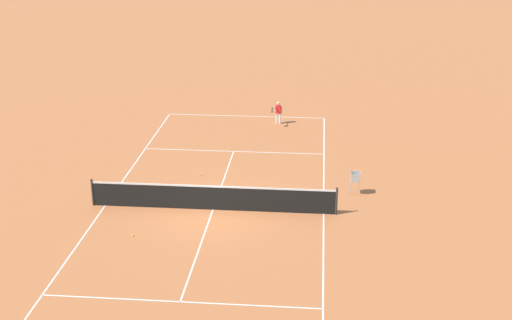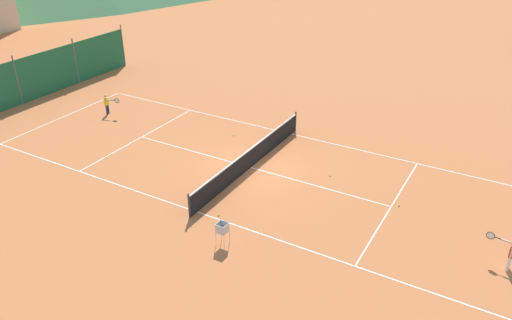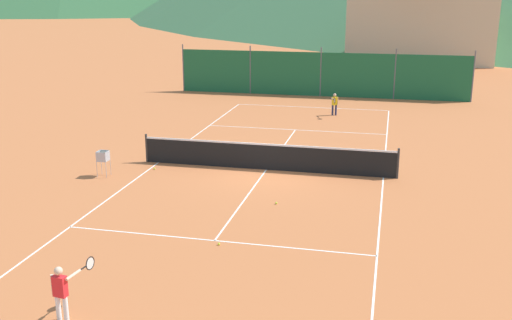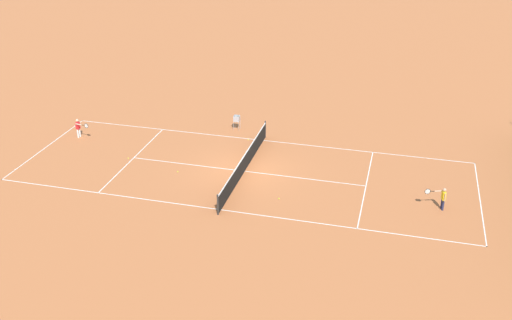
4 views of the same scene
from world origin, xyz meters
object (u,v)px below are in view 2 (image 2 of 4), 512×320
Objects in this scene: tennis_ball_near_corner at (330,176)px; tennis_ball_alley_left at (399,205)px; tennis_ball_far_corner at (219,215)px; player_near_service at (107,103)px; tennis_ball_by_net_left at (234,135)px; tennis_net at (251,158)px; player_far_service at (510,252)px; ball_hopper at (222,229)px.

tennis_ball_near_corner is 1.00× the size of tennis_ball_alley_left.
tennis_ball_near_corner is at bearing -27.07° from tennis_ball_far_corner.
player_near_service is 17.06× the size of tennis_ball_by_net_left.
tennis_net reaches higher than tennis_ball_near_corner.
player_far_service reaches higher than player_near_service.
tennis_ball_by_net_left is at bearing 44.89° from tennis_net.
ball_hopper is at bearing 167.46° from tennis_ball_near_corner.
tennis_net is 10.12m from player_near_service.
ball_hopper is at bearing -159.43° from tennis_net.
ball_hopper reaches higher than tennis_ball_alley_left.
tennis_ball_by_net_left is 1.00× the size of tennis_ball_alley_left.
player_near_service reaches higher than ball_hopper.
tennis_ball_near_corner is (-1.40, -5.81, 0.00)m from tennis_ball_by_net_left.
tennis_ball_alley_left is (-2.24, -9.06, 0.00)m from tennis_ball_by_net_left.
tennis_ball_by_net_left is (1.03, -7.61, -0.63)m from player_near_service.
tennis_ball_by_net_left is at bearing 72.38° from player_far_service.
tennis_ball_alley_left is at bearing -88.41° from tennis_net.
tennis_net reaches higher than tennis_ball_far_corner.
tennis_net is 10.86m from player_far_service.
player_near_service is at bearing 88.41° from tennis_ball_near_corner.
player_near_service is at bearing 60.87° from ball_hopper.
tennis_ball_far_corner is (-6.33, -3.29, 0.00)m from tennis_ball_by_net_left.
ball_hopper is at bearing -150.30° from tennis_ball_by_net_left.
tennis_ball_alley_left and tennis_ball_far_corner have the same top height.
player_near_service is 17.06× the size of tennis_ball_far_corner.
ball_hopper reaches higher than tennis_ball_by_net_left.
tennis_net reaches higher than ball_hopper.
tennis_ball_far_corner is at bearing -167.39° from tennis_net.
player_far_service is 1.03× the size of player_near_service.
player_near_service is 1.27× the size of ball_hopper.
player_near_service is at bearing 85.84° from tennis_ball_alley_left.
player_far_service is at bearing -67.85° from ball_hopper.
tennis_ball_alley_left is at bearing -94.16° from player_near_service.
tennis_ball_far_corner is (-4.93, 2.52, 0.00)m from tennis_ball_near_corner.
tennis_net is 139.09× the size of tennis_ball_near_corner.
tennis_ball_by_net_left is at bearing 76.10° from tennis_ball_alley_left.
player_near_service is at bearing 82.06° from tennis_net.
tennis_ball_near_corner is 0.07× the size of ball_hopper.
tennis_ball_by_net_left is 0.07× the size of ball_hopper.
tennis_ball_alley_left is (-0.84, -3.25, 0.00)m from tennis_ball_near_corner.
tennis_ball_alley_left is at bearing -103.90° from tennis_ball_by_net_left.
tennis_ball_alley_left is 0.07× the size of ball_hopper.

